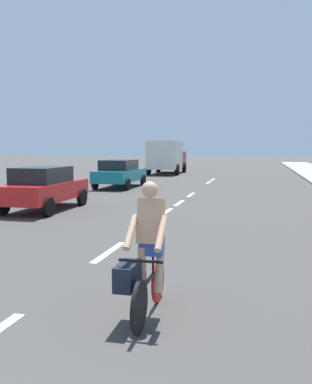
# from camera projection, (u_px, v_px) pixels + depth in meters

# --- Properties ---
(ground_plane) EXTENTS (160.00, 160.00, 0.00)m
(ground_plane) POSITION_uv_depth(u_px,v_px,m) (196.00, 191.00, 21.05)
(ground_plane) COLOR #423F3D
(lane_stripe_2) EXTENTS (0.16, 1.80, 0.01)m
(lane_stripe_2) POSITION_uv_depth(u_px,v_px,m) (109.00, 252.00, 8.79)
(lane_stripe_2) COLOR white
(lane_stripe_2) RESTS_ON ground
(lane_stripe_3) EXTENTS (0.16, 1.80, 0.01)m
(lane_stripe_3) POSITION_uv_depth(u_px,v_px,m) (166.00, 212.00, 14.21)
(lane_stripe_3) COLOR white
(lane_stripe_3) RESTS_ON ground
(lane_stripe_4) EXTENTS (0.16, 1.80, 0.01)m
(lane_stripe_4) POSITION_uv_depth(u_px,v_px,m) (179.00, 203.00, 16.58)
(lane_stripe_4) COLOR white
(lane_stripe_4) RESTS_ON ground
(lane_stripe_5) EXTENTS (0.16, 1.80, 0.01)m
(lane_stripe_5) POSITION_uv_depth(u_px,v_px,m) (191.00, 195.00, 19.43)
(lane_stripe_5) COLOR white
(lane_stripe_5) RESTS_ON ground
(lane_stripe_6) EXTENTS (0.16, 1.80, 0.01)m
(lane_stripe_6) POSITION_uv_depth(u_px,v_px,m) (209.00, 182.00, 26.37)
(lane_stripe_6) COLOR white
(lane_stripe_6) RESTS_ON ground
(lane_stripe_7) EXTENTS (0.16, 1.80, 0.01)m
(lane_stripe_7) POSITION_uv_depth(u_px,v_px,m) (213.00, 179.00, 28.71)
(lane_stripe_7) COLOR white
(lane_stripe_7) RESTS_ON ground
(cyclist) EXTENTS (0.63, 1.71, 1.82)m
(cyclist) POSITION_uv_depth(u_px,v_px,m) (145.00, 256.00, 5.36)
(cyclist) COLOR black
(cyclist) RESTS_ON ground
(parked_car_red) EXTENTS (1.91, 4.02, 1.57)m
(parked_car_red) POSITION_uv_depth(u_px,v_px,m) (44.00, 187.00, 14.63)
(parked_car_red) COLOR red
(parked_car_red) RESTS_ON ground
(parked_car_teal) EXTENTS (2.04, 4.38, 1.57)m
(parked_car_teal) POSITION_uv_depth(u_px,v_px,m) (120.00, 173.00, 22.93)
(parked_car_teal) COLOR #14727A
(parked_car_teal) RESTS_ON ground
(delivery_truck) EXTENTS (2.82, 6.31, 2.80)m
(delivery_truck) POSITION_uv_depth(u_px,v_px,m) (167.00, 156.00, 34.89)
(delivery_truck) COLOR maroon
(delivery_truck) RESTS_ON ground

